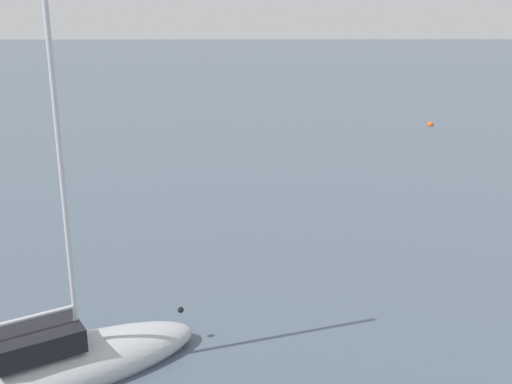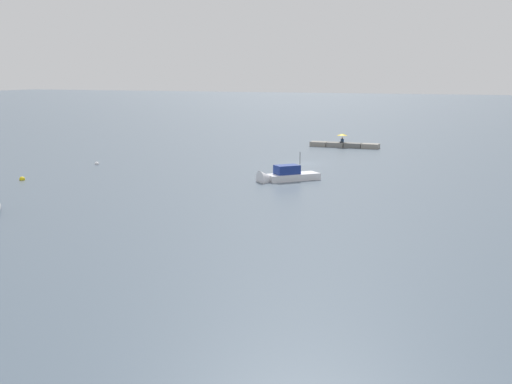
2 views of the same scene
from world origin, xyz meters
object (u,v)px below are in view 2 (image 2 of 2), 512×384
mooring_buoy_near (22,179)px  umbrella_open_yellow (342,135)px  person_seated_blue_left (342,141)px  motorboat_white_far (283,177)px  mooring_buoy_far (97,164)px

mooring_buoy_near → umbrella_open_yellow: bearing=-118.5°
person_seated_blue_left → mooring_buoy_near: 44.97m
motorboat_white_far → mooring_buoy_far: (23.41, -2.76, -0.28)m
motorboat_white_far → mooring_buoy_far: bearing=37.0°
umbrella_open_yellow → mooring_buoy_far: (21.19, 27.58, -1.70)m
person_seated_blue_left → umbrella_open_yellow: umbrella_open_yellow is taller
umbrella_open_yellow → mooring_buoy_near: 44.95m
person_seated_blue_left → umbrella_open_yellow: bearing=111.1°
umbrella_open_yellow → mooring_buoy_near: bearing=61.5°
motorboat_white_far → mooring_buoy_near: bearing=64.9°
person_seated_blue_left → umbrella_open_yellow: (-0.01, 0.05, 0.87)m
person_seated_blue_left → motorboat_white_far: motorboat_white_far is taller
person_seated_blue_left → mooring_buoy_far: person_seated_blue_left is taller
mooring_buoy_near → mooring_buoy_far: bearing=-91.0°
person_seated_blue_left → umbrella_open_yellow: size_ratio=0.50×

